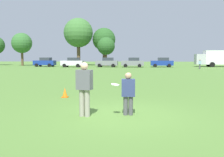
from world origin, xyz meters
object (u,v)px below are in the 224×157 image
(parked_car_mid_left, at_px, (73,62))
(bystander_sideline_watcher, at_px, (200,64))
(player_thrower, at_px, (84,86))
(player_defender, at_px, (128,92))
(parked_car_mid_right, at_px, (133,62))
(parked_car_near_left, at_px, (45,62))
(parked_car_near_right, at_px, (162,62))
(frisbee, at_px, (115,85))
(box_truck, at_px, (219,58))
(traffic_cone, at_px, (65,93))
(parked_car_center, at_px, (107,62))

(parked_car_mid_left, xyz_separation_m, bystander_sideline_watcher, (22.02, -6.17, -0.06))
(player_thrower, distance_m, bystander_sideline_watcher, 35.40)
(player_defender, relative_size, parked_car_mid_right, 0.34)
(parked_car_near_left, relative_size, parked_car_near_right, 1.00)
(parked_car_near_left, bearing_deg, player_thrower, -69.88)
(player_thrower, xyz_separation_m, parked_car_mid_left, (-9.02, 39.10, -0.09))
(parked_car_near_left, bearing_deg, bystander_sideline_watcher, -16.23)
(frisbee, relative_size, parked_car_near_right, 0.06)
(parked_car_mid_right, bearing_deg, box_truck, 8.76)
(traffic_cone, xyz_separation_m, parked_car_near_left, (-13.42, 37.25, 0.69))
(parked_car_near_left, xyz_separation_m, parked_car_mid_left, (6.04, -2.00, 0.00))
(frisbee, distance_m, box_truck, 45.85)
(parked_car_center, bearing_deg, traffic_cone, -88.62)
(player_thrower, relative_size, box_truck, 0.21)
(player_thrower, height_order, traffic_cone, player_thrower)
(parked_car_mid_right, relative_size, parked_car_near_right, 1.00)
(parked_car_mid_right, xyz_separation_m, bystander_sideline_watcher, (10.58, -6.53, -0.06))
(traffic_cone, relative_size, parked_car_near_right, 0.11)
(parked_car_mid_left, distance_m, box_truck, 28.36)
(bystander_sideline_watcher, bearing_deg, parked_car_mid_left, 164.34)
(parked_car_mid_left, relative_size, box_truck, 0.50)
(parked_car_mid_left, height_order, box_truck, box_truck)
(traffic_cone, height_order, parked_car_near_right, parked_car_near_right)
(player_defender, bearing_deg, frisbee, -141.46)
(box_truck, bearing_deg, frisbee, -113.34)
(traffic_cone, bearing_deg, player_thrower, -66.95)
(player_thrower, bearing_deg, bystander_sideline_watcher, 68.45)
(player_defender, xyz_separation_m, parked_car_near_left, (-16.50, 40.81, 0.12))
(frisbee, relative_size, parked_car_mid_right, 0.06)
(player_thrower, height_order, bystander_sideline_watcher, player_thrower)
(parked_car_near_right, height_order, bystander_sideline_watcher, parked_car_near_right)
(parked_car_near_left, height_order, parked_car_mid_left, same)
(frisbee, xyz_separation_m, parked_car_center, (-3.52, 40.04, -0.16))
(bystander_sideline_watcher, bearing_deg, parked_car_center, 155.54)
(player_defender, distance_m, parked_car_near_left, 44.02)
(player_thrower, distance_m, frisbee, 1.02)
(parked_car_mid_left, bearing_deg, player_thrower, -77.01)
(parked_car_near_right, bearing_deg, box_truck, 9.46)
(parked_car_center, bearing_deg, parked_car_mid_right, -6.11)
(parked_car_near_left, bearing_deg, box_truck, 1.58)
(player_defender, xyz_separation_m, parked_car_near_right, (6.54, 39.89, 0.12))
(parked_car_mid_left, bearing_deg, bystander_sideline_watcher, -15.66)
(player_thrower, height_order, player_defender, player_thrower)
(parked_car_near_left, bearing_deg, parked_car_center, -5.07)
(bystander_sideline_watcher, bearing_deg, player_defender, -109.50)
(parked_car_mid_left, xyz_separation_m, parked_car_near_right, (17.00, 1.07, 0.00))
(frisbee, xyz_separation_m, parked_car_near_left, (-16.07, 41.15, -0.16))
(traffic_cone, height_order, bystander_sideline_watcher, bystander_sideline_watcher)
(traffic_cone, bearing_deg, frisbee, -55.74)
(parked_car_near_left, relative_size, parked_car_mid_right, 1.00)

